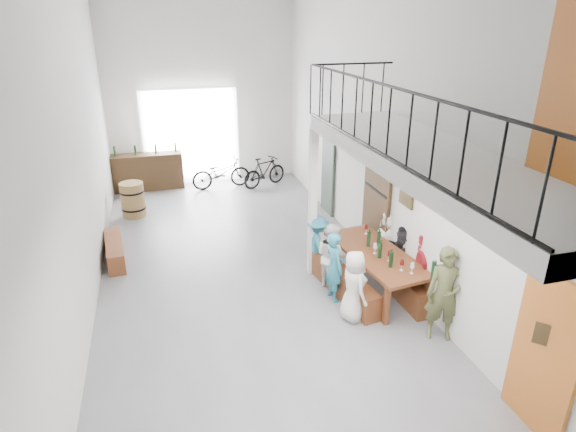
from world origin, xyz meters
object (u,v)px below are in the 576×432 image
object	(u,v)px
oak_barrel	(133,200)
serving_counter	(148,171)
bench_inner	(343,283)
tasting_table	(376,256)
side_bench	(115,251)
host_standing	(445,294)
bicycle_near	(221,173)

from	to	relation	value
oak_barrel	serving_counter	world-z (taller)	serving_counter
bench_inner	serving_counter	xyz separation A→B (m)	(-3.34, 7.06, 0.29)
tasting_table	bench_inner	size ratio (longest dim) A/B	1.18
side_bench	host_standing	distance (m)	6.61
tasting_table	bicycle_near	size ratio (longest dim) A/B	1.40
serving_counter	tasting_table	bearing A→B (deg)	-61.41
oak_barrel	bicycle_near	size ratio (longest dim) A/B	0.51
side_bench	oak_barrel	distance (m)	2.45
tasting_table	bench_inner	xyz separation A→B (m)	(-0.61, 0.03, -0.47)
bench_inner	side_bench	xyz separation A→B (m)	(-4.09, 2.55, -0.02)
serving_counter	host_standing	world-z (taller)	host_standing
serving_counter	host_standing	xyz separation A→B (m)	(4.36, -8.66, 0.25)
oak_barrel	host_standing	distance (m)	8.12
host_standing	side_bench	bearing A→B (deg)	165.23
tasting_table	serving_counter	world-z (taller)	serving_counter
oak_barrel	host_standing	world-z (taller)	host_standing
tasting_table	side_bench	xyz separation A→B (m)	(-4.70, 2.57, -0.49)
tasting_table	serving_counter	xyz separation A→B (m)	(-3.95, 7.08, -0.18)
side_bench	serving_counter	bearing A→B (deg)	80.56
host_standing	bicycle_near	xyz separation A→B (m)	(-2.28, 8.16, -0.33)
bench_inner	serving_counter	bearing A→B (deg)	106.64
oak_barrel	host_standing	bearing A→B (deg)	-54.08
bicycle_near	host_standing	bearing A→B (deg)	-169.89
side_bench	host_standing	world-z (taller)	host_standing
oak_barrel	bicycle_near	bearing A→B (deg)	32.68
bench_inner	bicycle_near	xyz separation A→B (m)	(-1.26, 6.55, 0.22)
tasting_table	host_standing	world-z (taller)	host_standing
oak_barrel	host_standing	size ratio (longest dim) A/B	0.57
serving_counter	host_standing	bearing A→B (deg)	-63.86
bench_inner	serving_counter	distance (m)	7.81
side_bench	host_standing	size ratio (longest dim) A/B	0.97
side_bench	bicycle_near	bearing A→B (deg)	54.81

